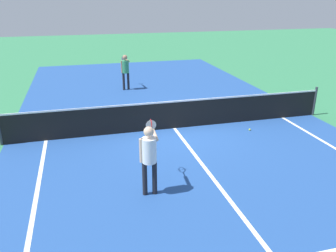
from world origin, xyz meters
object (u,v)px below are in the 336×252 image
(tennis_ball_near_net, at_px, (250,130))
(net, at_px, (174,114))
(player_near, at_px, (149,153))
(player_far, at_px, (125,68))

(tennis_ball_near_net, bearing_deg, net, 160.35)
(player_near, distance_m, tennis_ball_near_net, 5.02)
(net, bearing_deg, player_far, 98.77)
(player_far, bearing_deg, net, -81.23)
(player_far, relative_size, tennis_ball_near_net, 24.69)
(net, height_order, player_near, player_near)
(net, distance_m, tennis_ball_near_net, 2.54)
(player_near, xyz_separation_m, tennis_ball_near_net, (3.98, 2.90, -0.97))
(net, xyz_separation_m, player_far, (-0.84, 5.42, 0.52))
(player_near, distance_m, player_far, 9.20)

